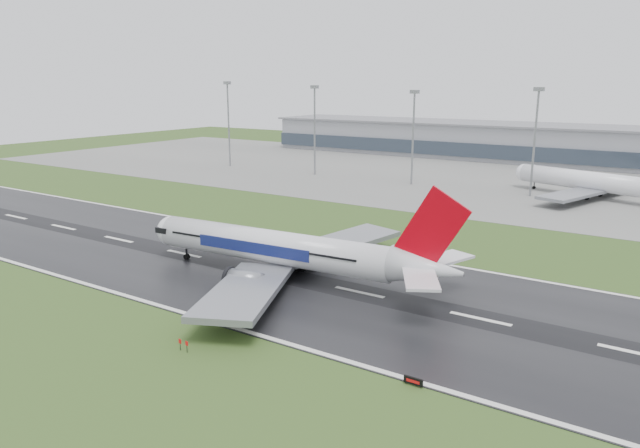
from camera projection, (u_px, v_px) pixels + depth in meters
The scene contains 11 objects.
ground at pixel (263, 271), 104.83m from camera, with size 520.00×520.00×0.00m, color #2B4519.
runway at pixel (263, 271), 104.82m from camera, with size 400.00×45.00×0.10m, color black.
apron at pixel (482, 179), 206.56m from camera, with size 400.00×130.00×0.08m, color slate.
terminal at pixel (527, 143), 253.63m from camera, with size 240.00×36.00×15.00m, color gray.
main_airliner at pixel (291, 229), 98.70m from camera, with size 59.65×56.81×17.61m, color silver, non-canonical shape.
parked_airliner at pixel (595, 171), 169.65m from camera, with size 53.96×50.24×15.82m, color white, non-canonical shape.
runway_sign at pixel (413, 382), 65.13m from camera, with size 2.30×0.26×1.04m, color black, non-canonical shape.
floodmast_0 at pixel (229, 126), 233.74m from camera, with size 0.64×0.64×32.63m, color gray.
floodmast_1 at pixel (315, 132), 211.79m from camera, with size 0.64×0.64×31.20m, color gray.
floodmast_2 at pixel (413, 140), 191.27m from camera, with size 0.64×0.64×29.81m, color gray.
floodmast_3 at pixel (534, 145), 170.59m from camera, with size 0.64×0.64×30.85m, color gray.
Camera 1 is at (63.17, -77.97, 33.18)m, focal length 32.54 mm.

